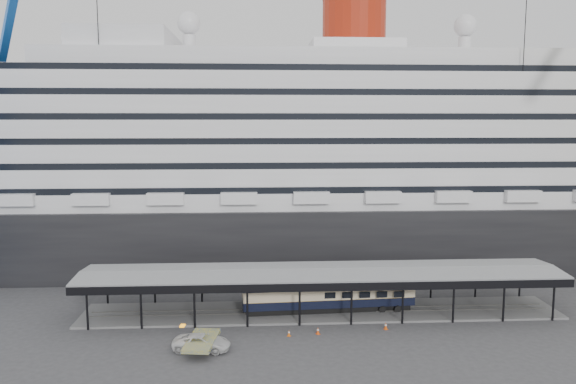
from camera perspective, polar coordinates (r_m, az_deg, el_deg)
name	(u,v)px	position (r m, az deg, el deg)	size (l,w,h in m)	color
ground	(326,328)	(63.47, 3.93, -13.61)	(200.00, 200.00, 0.00)	#38383A
cruise_ship	(304,147)	(91.23, 1.59, 4.61)	(130.00, 30.00, 43.90)	black
platform_canopy	(321,293)	(67.38, 3.42, -10.23)	(56.00, 9.18, 5.30)	slate
port_truck	(202,343)	(58.09, -8.76, -14.88)	(2.62, 5.67, 1.58)	silver
pullman_carriage	(329,292)	(67.46, 4.15, -10.14)	(20.40, 3.87, 19.91)	black
traffic_cone_left	(289,333)	(61.03, 0.10, -14.13)	(0.46, 0.46, 0.68)	orange
traffic_cone_mid	(318,331)	(61.61, 3.06, -13.88)	(0.52, 0.52, 0.78)	#E9490C
traffic_cone_right	(386,326)	(63.72, 9.90, -13.24)	(0.50, 0.50, 0.79)	#E14E0C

